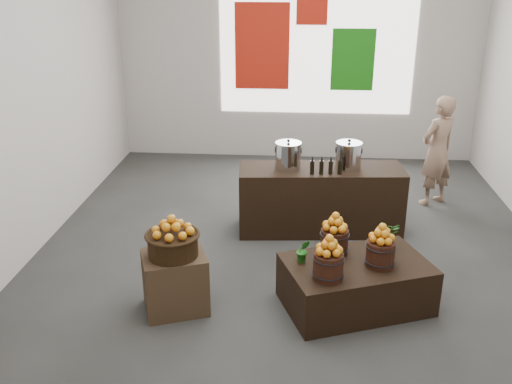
# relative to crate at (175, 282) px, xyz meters

# --- Properties ---
(ground) EXTENTS (7.00, 7.00, 0.00)m
(ground) POSITION_rel_crate_xyz_m (1.11, 1.41, -0.30)
(ground) COLOR #343331
(ground) RESTS_ON ground
(back_wall) EXTENTS (6.00, 0.04, 4.00)m
(back_wall) POSITION_rel_crate_xyz_m (1.11, 4.91, 1.70)
(back_wall) COLOR #B3ACA5
(back_wall) RESTS_ON ground
(back_opening) EXTENTS (3.20, 0.02, 2.40)m
(back_opening) POSITION_rel_crate_xyz_m (1.41, 4.89, 1.70)
(back_opening) COLOR white
(back_opening) RESTS_ON back_wall
(deco_red_left) EXTENTS (0.90, 0.04, 1.40)m
(deco_red_left) POSITION_rel_crate_xyz_m (0.51, 4.88, 1.60)
(deco_red_left) COLOR #B41C0D
(deco_red_left) RESTS_ON back_wall
(deco_green_right) EXTENTS (0.70, 0.04, 1.00)m
(deco_green_right) POSITION_rel_crate_xyz_m (2.01, 4.88, 1.40)
(deco_green_right) COLOR #176D11
(deco_green_right) RESTS_ON back_wall
(deco_red_upper) EXTENTS (0.50, 0.04, 0.50)m
(deco_red_upper) POSITION_rel_crate_xyz_m (1.31, 4.88, 2.20)
(deco_red_upper) COLOR #B41C0D
(deco_red_upper) RESTS_ON back_wall
(crate) EXTENTS (0.72, 0.66, 0.59)m
(crate) POSITION_rel_crate_xyz_m (0.00, 0.00, 0.00)
(crate) COLOR #4C3623
(crate) RESTS_ON ground
(wicker_basket) EXTENTS (0.47, 0.47, 0.22)m
(wicker_basket) POSITION_rel_crate_xyz_m (0.00, 0.00, 0.40)
(wicker_basket) COLOR black
(wicker_basket) RESTS_ON crate
(apples_in_basket) EXTENTS (0.37, 0.37, 0.20)m
(apples_in_basket) POSITION_rel_crate_xyz_m (0.00, 0.00, 0.61)
(apples_in_basket) COLOR #AE1C05
(apples_in_basket) RESTS_ON wicker_basket
(display_table) EXTENTS (1.58, 1.28, 0.48)m
(display_table) POSITION_rel_crate_xyz_m (1.76, 0.20, -0.06)
(display_table) COLOR black
(display_table) RESTS_ON ground
(apple_bucket_front_left) EXTENTS (0.27, 0.27, 0.25)m
(apple_bucket_front_left) POSITION_rel_crate_xyz_m (1.46, -0.12, 0.31)
(apple_bucket_front_left) COLOR #34160E
(apple_bucket_front_left) RESTS_ON display_table
(apples_in_bucket_front_left) EXTENTS (0.21, 0.21, 0.18)m
(apples_in_bucket_front_left) POSITION_rel_crate_xyz_m (1.46, -0.12, 0.53)
(apples_in_bucket_front_left) COLOR #AE1C05
(apples_in_bucket_front_left) RESTS_ON apple_bucket_front_left
(apple_bucket_front_right) EXTENTS (0.27, 0.27, 0.25)m
(apple_bucket_front_right) POSITION_rel_crate_xyz_m (1.96, 0.16, 0.31)
(apple_bucket_front_right) COLOR #34160E
(apple_bucket_front_right) RESTS_ON display_table
(apples_in_bucket_front_right) EXTENTS (0.21, 0.21, 0.18)m
(apples_in_bucket_front_right) POSITION_rel_crate_xyz_m (1.96, 0.16, 0.53)
(apples_in_bucket_front_right) COLOR #AE1C05
(apples_in_bucket_front_right) RESTS_ON apple_bucket_front_right
(apple_bucket_rear) EXTENTS (0.27, 0.27, 0.25)m
(apple_bucket_rear) POSITION_rel_crate_xyz_m (1.54, 0.39, 0.31)
(apple_bucket_rear) COLOR #34160E
(apple_bucket_rear) RESTS_ON display_table
(apples_in_bucket_rear) EXTENTS (0.21, 0.21, 0.18)m
(apples_in_bucket_rear) POSITION_rel_crate_xyz_m (1.54, 0.39, 0.53)
(apples_in_bucket_rear) COLOR #AE1C05
(apples_in_bucket_rear) RESTS_ON apple_bucket_rear
(herb_garnish_right) EXTENTS (0.29, 0.26, 0.28)m
(herb_garnish_right) POSITION_rel_crate_xyz_m (2.07, 0.56, 0.32)
(herb_garnish_right) COLOR #196615
(herb_garnish_right) RESTS_ON display_table
(herb_garnish_left) EXTENTS (0.15, 0.12, 0.24)m
(herb_garnish_left) POSITION_rel_crate_xyz_m (1.23, 0.18, 0.30)
(herb_garnish_left) COLOR #196615
(herb_garnish_left) RESTS_ON display_table
(counter) EXTENTS (2.07, 0.81, 0.83)m
(counter) POSITION_rel_crate_xyz_m (1.45, 1.93, 0.12)
(counter) COLOR black
(counter) RESTS_ON ground
(stock_pot_left) EXTENTS (0.31, 0.31, 0.31)m
(stock_pot_left) POSITION_rel_crate_xyz_m (1.03, 1.89, 0.69)
(stock_pot_left) COLOR silver
(stock_pot_left) RESTS_ON counter
(stock_pot_center) EXTENTS (0.31, 0.31, 0.31)m
(stock_pot_center) POSITION_rel_crate_xyz_m (1.77, 1.96, 0.69)
(stock_pot_center) COLOR silver
(stock_pot_center) RESTS_ON counter
(oil_cruets) EXTENTS (0.30, 0.08, 0.23)m
(oil_cruets) POSITION_rel_crate_xyz_m (1.46, 1.73, 0.65)
(oil_cruets) COLOR black
(oil_cruets) RESTS_ON counter
(shopper) EXTENTS (0.67, 0.63, 1.54)m
(shopper) POSITION_rel_crate_xyz_m (3.06, 2.93, 0.48)
(shopper) COLOR #8E6D57
(shopper) RESTS_ON ground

